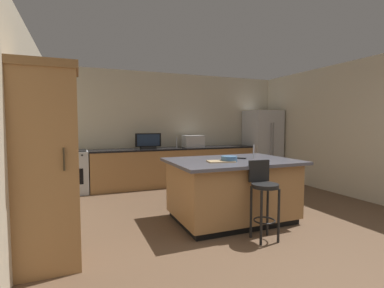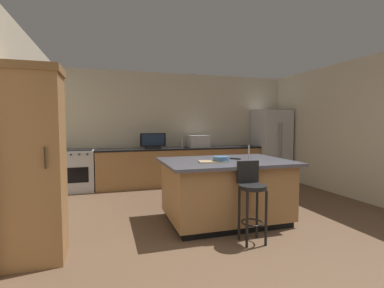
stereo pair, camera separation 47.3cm
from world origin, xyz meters
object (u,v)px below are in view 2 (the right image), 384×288
object	(u,v)px
bar_stool_center	(251,194)
cutting_board	(212,162)
refrigerator	(271,145)
fruit_bowl	(221,159)
cell_phone	(219,161)
kitchen_island	(225,190)
tv_monitor	(153,142)
microwave	(199,141)
cabinet_tower	(30,161)
range_oven	(77,170)
tv_remote	(235,159)

from	to	relation	value
bar_stool_center	cutting_board	xyz separation A→B (m)	(-0.28, 0.63, 0.33)
refrigerator	cutting_board	xyz separation A→B (m)	(-2.73, -2.77, 0.02)
refrigerator	fruit_bowl	bearing A→B (deg)	-133.04
fruit_bowl	cell_phone	world-z (taller)	fruit_bowl
bar_stool_center	kitchen_island	bearing A→B (deg)	94.45
tv_monitor	cutting_board	size ratio (longest dim) A/B	1.57
microwave	cabinet_tower	bearing A→B (deg)	-132.17
refrigerator	bar_stool_center	distance (m)	4.20
kitchen_island	fruit_bowl	size ratio (longest dim) A/B	8.20
kitchen_island	cutting_board	distance (m)	0.56
range_oven	tv_monitor	xyz separation A→B (m)	(1.66, -0.05, 0.61)
refrigerator	tv_monitor	world-z (taller)	refrigerator
refrigerator	cell_phone	distance (m)	3.78
range_oven	cabinet_tower	world-z (taller)	cabinet_tower
cell_phone	cutting_board	distance (m)	0.12
cabinet_tower	kitchen_island	bearing A→B (deg)	12.55
refrigerator	tv_remote	bearing A→B (deg)	-131.53
bar_stool_center	fruit_bowl	xyz separation A→B (m)	(-0.15, 0.62, 0.36)
refrigerator	cell_phone	size ratio (longest dim) A/B	12.17
cell_phone	refrigerator	bearing A→B (deg)	49.33
fruit_bowl	microwave	bearing A→B (deg)	77.93
cutting_board	microwave	bearing A→B (deg)	75.45
bar_stool_center	cutting_board	world-z (taller)	bar_stool_center
microwave	fruit_bowl	world-z (taller)	microwave
fruit_bowl	refrigerator	bearing A→B (deg)	46.96
tv_monitor	bar_stool_center	size ratio (longest dim) A/B	0.59
microwave	cell_phone	size ratio (longest dim) A/B	3.20
tv_monitor	refrigerator	bearing A→B (deg)	-0.67
refrigerator	cabinet_tower	bearing A→B (deg)	-147.32
microwave	cutting_board	bearing A→B (deg)	-104.55
bar_stool_center	refrigerator	bearing A→B (deg)	58.51
tv_remote	bar_stool_center	bearing A→B (deg)	-144.48
cabinet_tower	tv_remote	size ratio (longest dim) A/B	12.17
bar_stool_center	cell_phone	distance (m)	0.76
kitchen_island	refrigerator	size ratio (longest dim) A/B	1.03
kitchen_island	tv_monitor	xyz separation A→B (m)	(-0.67, 2.65, 0.59)
refrigerator	cabinet_tower	world-z (taller)	cabinet_tower
range_oven	tv_monitor	world-z (taller)	tv_monitor
kitchen_island	bar_stool_center	xyz separation A→B (m)	(0.00, -0.79, 0.13)
range_oven	cabinet_tower	size ratio (longest dim) A/B	0.44
kitchen_island	range_oven	size ratio (longest dim) A/B	2.05
microwave	tv_monitor	bearing A→B (deg)	-177.39
refrigerator	tv_remote	xyz separation A→B (m)	(-2.27, -2.56, 0.02)
fruit_bowl	tv_remote	distance (m)	0.40
bar_stool_center	cabinet_tower	bearing A→B (deg)	178.80
refrigerator	cutting_board	size ratio (longest dim) A/B	4.84
microwave	tv_remote	size ratio (longest dim) A/B	2.82
cell_phone	microwave	bearing A→B (deg)	80.53
tv_monitor	bar_stool_center	world-z (taller)	tv_monitor
fruit_bowl	cutting_board	distance (m)	0.13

